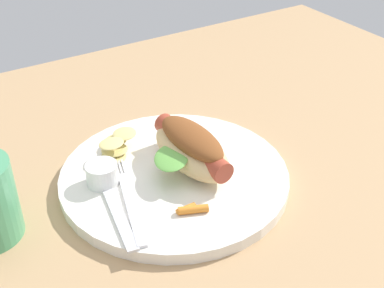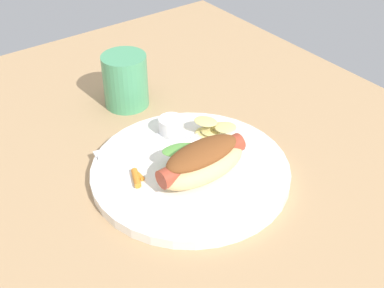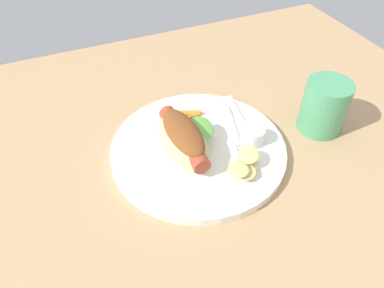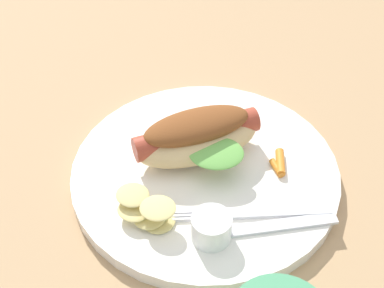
{
  "view_description": "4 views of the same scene",
  "coord_description": "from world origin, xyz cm",
  "px_view_note": "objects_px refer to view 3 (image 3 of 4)",
  "views": [
    {
      "loc": [
        -30.45,
        -48.7,
        42.36
      ],
      "look_at": [
        -1.67,
        -2.33,
        6.3
      ],
      "focal_mm": 48.63,
      "sensor_mm": 36.0,
      "label": 1
    },
    {
      "loc": [
        44.32,
        -35.68,
        49.87
      ],
      "look_at": [
        -2.57,
        -1.04,
        6.56
      ],
      "focal_mm": 47.36,
      "sensor_mm": 36.0,
      "label": 2
    },
    {
      "loc": [
        14.83,
        38.97,
        44.41
      ],
      "look_at": [
        -1.51,
        1.06,
        4.36
      ],
      "focal_mm": 33.35,
      "sensor_mm": 36.0,
      "label": 3
    },
    {
      "loc": [
        -45.23,
        15.45,
        48.9
      ],
      "look_at": [
        -2.34,
        0.5,
        4.97
      ],
      "focal_mm": 54.23,
      "sensor_mm": 36.0,
      "label": 4
    }
  ],
  "objects_px": {
    "sauce_ramekin": "(252,135)",
    "drinking_cup": "(324,106)",
    "knife": "(239,119)",
    "fork": "(231,124)",
    "chips_pile": "(245,165)",
    "plate": "(198,149)",
    "hot_dog": "(184,138)",
    "carrot_garnish": "(192,113)"
  },
  "relations": [
    {
      "from": "sauce_ramekin",
      "to": "drinking_cup",
      "type": "xyz_separation_m",
      "value": [
        -0.14,
        0.0,
        0.02
      ]
    },
    {
      "from": "sauce_ramekin",
      "to": "knife",
      "type": "height_order",
      "value": "sauce_ramekin"
    },
    {
      "from": "knife",
      "to": "drinking_cup",
      "type": "height_order",
      "value": "drinking_cup"
    },
    {
      "from": "fork",
      "to": "chips_pile",
      "type": "xyz_separation_m",
      "value": [
        0.03,
        0.11,
        0.01
      ]
    },
    {
      "from": "plate",
      "to": "chips_pile",
      "type": "relative_size",
      "value": 3.9
    },
    {
      "from": "plate",
      "to": "sauce_ramekin",
      "type": "xyz_separation_m",
      "value": [
        -0.09,
        0.03,
        0.02
      ]
    },
    {
      "from": "hot_dog",
      "to": "fork",
      "type": "height_order",
      "value": "hot_dog"
    },
    {
      "from": "fork",
      "to": "hot_dog",
      "type": "bearing_deg",
      "value": -59.75
    },
    {
      "from": "sauce_ramekin",
      "to": "knife",
      "type": "distance_m",
      "value": 0.06
    },
    {
      "from": "fork",
      "to": "chips_pile",
      "type": "height_order",
      "value": "chips_pile"
    },
    {
      "from": "drinking_cup",
      "to": "knife",
      "type": "bearing_deg",
      "value": -23.84
    },
    {
      "from": "hot_dog",
      "to": "carrot_garnish",
      "type": "xyz_separation_m",
      "value": [
        -0.05,
        -0.08,
        -0.02
      ]
    },
    {
      "from": "chips_pile",
      "to": "sauce_ramekin",
      "type": "bearing_deg",
      "value": -129.1
    },
    {
      "from": "sauce_ramekin",
      "to": "fork",
      "type": "xyz_separation_m",
      "value": [
        0.01,
        -0.05,
        -0.01
      ]
    },
    {
      "from": "plate",
      "to": "fork",
      "type": "distance_m",
      "value": 0.08
    },
    {
      "from": "fork",
      "to": "chips_pile",
      "type": "distance_m",
      "value": 0.11
    },
    {
      "from": "sauce_ramekin",
      "to": "chips_pile",
      "type": "relative_size",
      "value": 0.53
    },
    {
      "from": "plate",
      "to": "chips_pile",
      "type": "bearing_deg",
      "value": 119.62
    },
    {
      "from": "knife",
      "to": "drinking_cup",
      "type": "relative_size",
      "value": 1.48
    },
    {
      "from": "sauce_ramekin",
      "to": "drinking_cup",
      "type": "bearing_deg",
      "value": 179.72
    },
    {
      "from": "drinking_cup",
      "to": "plate",
      "type": "bearing_deg",
      "value": -6.7
    },
    {
      "from": "fork",
      "to": "sauce_ramekin",
      "type": "bearing_deg",
      "value": 29.01
    },
    {
      "from": "fork",
      "to": "drinking_cup",
      "type": "distance_m",
      "value": 0.17
    },
    {
      "from": "plate",
      "to": "drinking_cup",
      "type": "distance_m",
      "value": 0.24
    },
    {
      "from": "carrot_garnish",
      "to": "sauce_ramekin",
      "type": "bearing_deg",
      "value": 121.77
    },
    {
      "from": "knife",
      "to": "chips_pile",
      "type": "relative_size",
      "value": 1.87
    },
    {
      "from": "hot_dog",
      "to": "sauce_ramekin",
      "type": "distance_m",
      "value": 0.12
    },
    {
      "from": "fork",
      "to": "knife",
      "type": "bearing_deg",
      "value": 124.98
    },
    {
      "from": "carrot_garnish",
      "to": "plate",
      "type": "bearing_deg",
      "value": 73.81
    },
    {
      "from": "chips_pile",
      "to": "drinking_cup",
      "type": "xyz_separation_m",
      "value": [
        -0.19,
        -0.05,
        0.02
      ]
    },
    {
      "from": "plate",
      "to": "sauce_ramekin",
      "type": "relative_size",
      "value": 7.38
    },
    {
      "from": "hot_dog",
      "to": "drinking_cup",
      "type": "height_order",
      "value": "drinking_cup"
    },
    {
      "from": "plate",
      "to": "hot_dog",
      "type": "xyz_separation_m",
      "value": [
        0.03,
        0.0,
        0.04
      ]
    },
    {
      "from": "hot_dog",
      "to": "drinking_cup",
      "type": "bearing_deg",
      "value": 82.4
    },
    {
      "from": "plate",
      "to": "sauce_ramekin",
      "type": "distance_m",
      "value": 0.1
    },
    {
      "from": "plate",
      "to": "carrot_garnish",
      "type": "xyz_separation_m",
      "value": [
        -0.02,
        -0.08,
        0.01
      ]
    },
    {
      "from": "chips_pile",
      "to": "drinking_cup",
      "type": "bearing_deg",
      "value": -164.29
    },
    {
      "from": "plate",
      "to": "fork",
      "type": "bearing_deg",
      "value": -161.79
    },
    {
      "from": "sauce_ramekin",
      "to": "carrot_garnish",
      "type": "relative_size",
      "value": 1.1
    },
    {
      "from": "fork",
      "to": "knife",
      "type": "height_order",
      "value": "same"
    },
    {
      "from": "plate",
      "to": "knife",
      "type": "bearing_deg",
      "value": -161.67
    },
    {
      "from": "carrot_garnish",
      "to": "drinking_cup",
      "type": "height_order",
      "value": "drinking_cup"
    }
  ]
}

